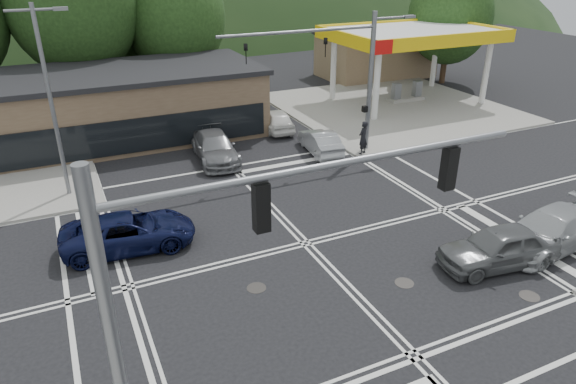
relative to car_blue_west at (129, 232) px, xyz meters
name	(u,v)px	position (x,y,z in m)	size (l,w,h in m)	color
ground	(306,244)	(6.60, -2.76, -0.73)	(120.00, 120.00, 0.00)	black
sidewalk_ne	(392,107)	(21.60, 12.24, -0.66)	(16.00, 16.00, 0.15)	gray
gas_station_canopy	(412,37)	(23.59, 13.23, 4.31)	(12.32, 8.34, 5.75)	silver
convenience_store	(375,56)	(26.60, 22.24, 1.17)	(10.00, 6.00, 3.80)	#846B4F
commercial_row	(63,113)	(-1.40, 14.24, 1.27)	(24.00, 8.00, 4.00)	brown
hill_north	(86,15)	(6.60, 87.24, -0.73)	(252.00, 126.00, 140.00)	#1E3417
tree_n_b	(72,1)	(0.60, 21.24, 7.06)	(9.00, 9.00, 12.98)	#382619
tree_n_c	(175,16)	(7.60, 21.24, 5.76)	(7.60, 7.60, 10.87)	#382619
tree_n_e	(124,4)	(4.60, 25.24, 6.41)	(8.40, 8.40, 11.98)	#382619
tree_ne	(450,16)	(30.60, 17.24, 5.11)	(7.20, 7.20, 9.99)	#382619
streetlight_nw	(51,95)	(-1.84, 6.24, 4.32)	(2.50, 0.25, 9.00)	slate
signal_mast_ne	(352,68)	(13.54, 5.44, 4.34)	(11.65, 0.30, 8.00)	slate
signal_mast_sw	(206,288)	(0.21, -10.96, 4.39)	(9.14, 0.28, 8.00)	slate
car_blue_west	(129,232)	(0.00, 0.00, 0.00)	(2.42, 5.26, 1.46)	#0B1033
car_grey_center	(499,247)	(12.49, -7.26, 0.07)	(1.88, 4.67, 1.59)	#56595B
car_silver_east	(551,230)	(15.41, -7.16, 0.06)	(2.22, 5.45, 1.58)	#A1A4A8
car_queue_a	(320,142)	(12.10, 6.24, -0.03)	(1.47, 4.22, 1.39)	#979A9E
car_queue_b	(276,120)	(11.45, 11.24, -0.01)	(1.71, 4.24, 1.45)	white
car_northbound	(215,147)	(6.10, 7.79, 0.04)	(2.15, 5.28, 1.53)	slate
pedestrian	(363,138)	(14.10, 4.74, 0.40)	(0.71, 0.47, 1.96)	black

